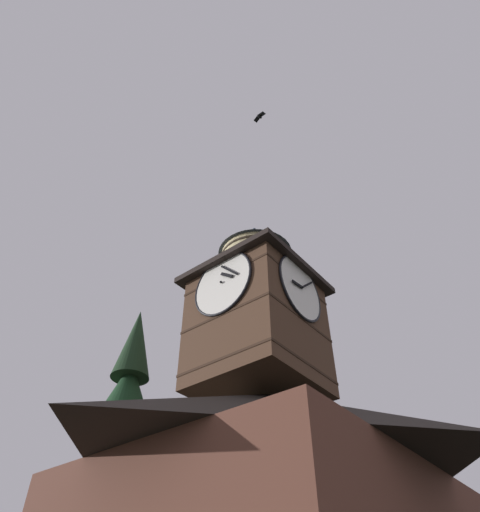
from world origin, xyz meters
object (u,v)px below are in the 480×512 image
at_px(clock_tower, 257,311).
at_px(pine_tree_behind, 108,504).
at_px(pine_tree_aside, 284,501).
at_px(moon, 81,478).
at_px(flying_bird_high, 260,116).

relative_size(clock_tower, pine_tree_behind, 0.62).
height_order(pine_tree_aside, moon, pine_tree_aside).
relative_size(clock_tower, flying_bird_high, 13.61).
relative_size(pine_tree_aside, flying_bird_high, 30.85).
relative_size(pine_tree_behind, moon, 5.77).
height_order(pine_tree_behind, moon, moon).
bearing_deg(flying_bird_high, pine_tree_aside, -146.32).
bearing_deg(moon, flying_bird_high, 63.95).
distance_m(clock_tower, pine_tree_aside, 12.43).
bearing_deg(flying_bird_high, pine_tree_behind, -102.34).
height_order(pine_tree_behind, flying_bird_high, flying_bird_high).
relative_size(pine_tree_behind, pine_tree_aside, 0.71).
xyz_separation_m(moon, flying_bird_high, (14.92, 30.53, 6.28)).
xyz_separation_m(pine_tree_behind, pine_tree_aside, (-11.53, -0.36, 2.20)).
distance_m(pine_tree_aside, flying_bird_high, 19.75).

